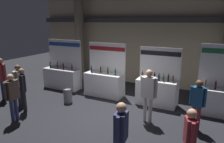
{
  "coord_description": "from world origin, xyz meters",
  "views": [
    {
      "loc": [
        3.13,
        -6.06,
        3.36
      ],
      "look_at": [
        -0.23,
        0.76,
        1.47
      ],
      "focal_mm": 33.03,
      "sensor_mm": 36.0,
      "label": 1
    }
  ],
  "objects": [
    {
      "name": "visitor_7",
      "position": [
        2.88,
        -1.78,
        0.91
      ],
      "size": [
        0.3,
        0.47,
        1.58
      ],
      "rotation": [
        0.0,
        0.0,
        1.88
      ],
      "color": "#ADA393",
      "rests_on": "ground_plane"
    },
    {
      "name": "visitor_1",
      "position": [
        2.87,
        0.38,
        0.96
      ],
      "size": [
        0.48,
        0.29,
        1.63
      ],
      "rotation": [
        0.0,
        0.0,
        6.12
      ],
      "color": "maroon",
      "rests_on": "ground_plane"
    },
    {
      "name": "visitor_6",
      "position": [
        1.53,
        -2.38,
        1.0
      ],
      "size": [
        0.27,
        0.51,
        1.69
      ],
      "rotation": [
        0.0,
        0.0,
        4.81
      ],
      "color": "#23232D",
      "rests_on": "ground_plane"
    },
    {
      "name": "exhibitor_booth_2",
      "position": [
        1.26,
        1.81,
        0.62
      ],
      "size": [
        1.67,
        0.66,
        2.32
      ],
      "color": "white",
      "rests_on": "ground_plane"
    },
    {
      "name": "exhibitor_booth_1",
      "position": [
        -1.15,
        1.81,
        0.62
      ],
      "size": [
        1.83,
        0.66,
        2.38
      ],
      "color": "white",
      "rests_on": "ground_plane"
    },
    {
      "name": "trash_bin",
      "position": [
        -2.13,
        0.41,
        0.29
      ],
      "size": [
        0.35,
        0.35,
        0.58
      ],
      "color": "slate",
      "rests_on": "ground_plane"
    },
    {
      "name": "visitor_8",
      "position": [
        -2.7,
        -1.74,
        1.0
      ],
      "size": [
        0.26,
        0.57,
        1.67
      ],
      "rotation": [
        0.0,
        0.0,
        4.75
      ],
      "color": "navy",
      "rests_on": "ground_plane"
    },
    {
      "name": "exhibitor_booth_3",
      "position": [
        3.68,
        1.88,
        0.61
      ],
      "size": [
        1.9,
        0.66,
        2.54
      ],
      "color": "white",
      "rests_on": "ground_plane"
    },
    {
      "name": "hall_colonnade",
      "position": [
        0.0,
        4.31,
        3.02
      ],
      "size": [
        12.84,
        1.13,
        6.14
      ],
      "color": "gray",
      "rests_on": "ground_plane"
    },
    {
      "name": "visitor_5",
      "position": [
        -3.06,
        -0.99,
        0.97
      ],
      "size": [
        0.41,
        0.38,
        1.66
      ],
      "rotation": [
        0.0,
        0.0,
        2.42
      ],
      "color": "#23232D",
      "rests_on": "ground_plane"
    },
    {
      "name": "visitor_0",
      "position": [
        1.37,
        0.22,
        1.12
      ],
      "size": [
        0.59,
        0.3,
        1.83
      ],
      "rotation": [
        0.0,
        0.0,
        6.18
      ],
      "color": "silver",
      "rests_on": "ground_plane"
    },
    {
      "name": "exhibitor_booth_0",
      "position": [
        -3.57,
        1.83,
        0.61
      ],
      "size": [
        1.97,
        0.66,
        2.42
      ],
      "color": "white",
      "rests_on": "ground_plane"
    },
    {
      "name": "ground_plane",
      "position": [
        0.0,
        0.0,
        0.0
      ],
      "size": [
        25.68,
        25.68,
        0.0
      ],
      "primitive_type": "plane",
      "color": "black"
    },
    {
      "name": "visitor_2",
      "position": [
        -4.78,
        -0.59,
        1.09
      ],
      "size": [
        0.48,
        0.25,
        1.84
      ],
      "rotation": [
        0.0,
        0.0,
        6.22
      ],
      "color": "navy",
      "rests_on": "ground_plane"
    },
    {
      "name": "visitor_4",
      "position": [
        -3.66,
        -0.65,
        1.01
      ],
      "size": [
        0.32,
        0.58,
        1.68
      ],
      "rotation": [
        0.0,
        0.0,
        4.93
      ],
      "color": "#23232D",
      "rests_on": "ground_plane"
    }
  ]
}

